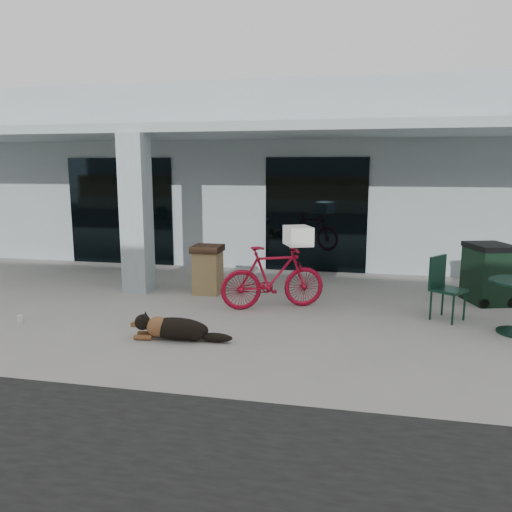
% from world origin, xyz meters
% --- Properties ---
extents(ground, '(80.00, 80.00, 0.00)m').
position_xyz_m(ground, '(0.00, 0.00, 0.00)').
color(ground, '#A19E98').
rests_on(ground, ground).
extents(building, '(22.00, 7.00, 4.50)m').
position_xyz_m(building, '(0.00, 8.50, 2.25)').
color(building, '#A7B8BD').
rests_on(building, ground).
extents(storefront_glass_left, '(2.80, 0.06, 2.70)m').
position_xyz_m(storefront_glass_left, '(-3.20, 4.98, 1.35)').
color(storefront_glass_left, black).
rests_on(storefront_glass_left, ground).
extents(storefront_glass_right, '(2.40, 0.06, 2.70)m').
position_xyz_m(storefront_glass_right, '(1.80, 4.98, 1.35)').
color(storefront_glass_right, black).
rests_on(storefront_glass_right, ground).
extents(column, '(0.50, 0.50, 3.12)m').
position_xyz_m(column, '(-1.50, 2.30, 1.56)').
color(column, '#A7B8BD').
rests_on(column, ground).
extents(overhang, '(22.00, 2.80, 0.18)m').
position_xyz_m(overhang, '(0.00, 3.60, 3.21)').
color(overhang, '#A7B8BD').
rests_on(overhang, column).
extents(bicycle, '(1.92, 1.23, 1.12)m').
position_xyz_m(bicycle, '(1.37, 1.61, 0.56)').
color(bicycle, '#AD0D2A').
rests_on(bicycle, ground).
extents(laundry_basket, '(0.60, 0.68, 0.33)m').
position_xyz_m(laundry_basket, '(1.78, 1.79, 1.28)').
color(laundry_basket, white).
rests_on(laundry_basket, bicycle).
extents(dog, '(1.15, 0.50, 0.37)m').
position_xyz_m(dog, '(0.29, -0.30, 0.19)').
color(dog, black).
rests_on(dog, ground).
extents(cup_near_dog, '(0.11, 0.11, 0.11)m').
position_xyz_m(cup_near_dog, '(-2.49, -0.04, 0.06)').
color(cup_near_dog, white).
rests_on(cup_near_dog, ground).
extents(cafe_chair_far_a, '(0.70, 0.69, 1.04)m').
position_xyz_m(cafe_chair_far_a, '(4.28, 1.50, 0.52)').
color(cafe_chair_far_a, '#123325').
rests_on(cafe_chair_far_a, ground).
extents(trash_receptacle, '(0.57, 0.57, 0.96)m').
position_xyz_m(trash_receptacle, '(-0.08, 2.39, 0.48)').
color(trash_receptacle, '#93794C').
rests_on(trash_receptacle, ground).
extents(wheeled_bin, '(0.90, 1.02, 1.10)m').
position_xyz_m(wheeled_bin, '(5.17, 2.80, 0.55)').
color(wheeled_bin, black).
rests_on(wheeled_bin, ground).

